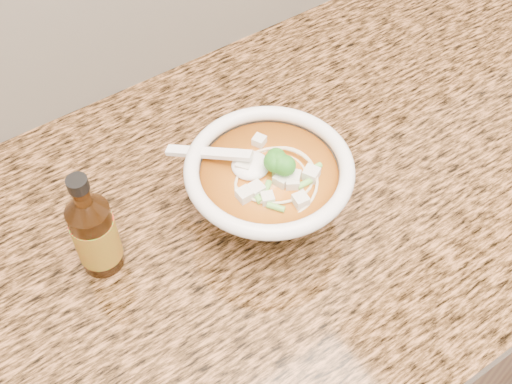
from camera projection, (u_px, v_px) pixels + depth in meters
cabinet at (256, 351)px, 1.24m from camera, size 4.00×0.65×0.86m
counter_slab at (255, 213)px, 0.89m from camera, size 4.00×0.68×0.04m
soup_bowl at (268, 187)px, 0.83m from camera, size 0.21×0.22×0.12m
hot_sauce_bottle at (95, 234)px, 0.77m from camera, size 0.07×0.07×0.16m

